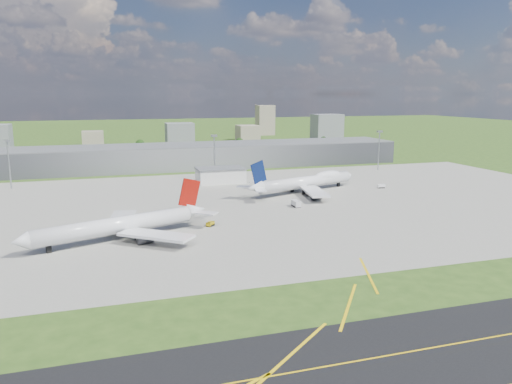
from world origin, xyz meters
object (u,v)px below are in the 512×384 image
object	(u,v)px
tug_yellow	(210,224)
van_white_far	(381,186)
airliner_blue_quad	(306,182)
van_white_near	(296,204)
airliner_red_twin	(123,225)

from	to	relation	value
tug_yellow	van_white_far	size ratio (longest dim) A/B	0.88
van_white_far	airliner_blue_quad	bearing A→B (deg)	-174.01
airliner_blue_quad	tug_yellow	bearing A→B (deg)	-160.37
airliner_blue_quad	van_white_near	size ratio (longest dim) A/B	12.10
airliner_red_twin	tug_yellow	bearing A→B (deg)	172.32
tug_yellow	van_white_far	xyz separation A→B (m)	(103.36, 48.98, 0.20)
tug_yellow	van_white_near	world-z (taller)	van_white_near
airliner_red_twin	tug_yellow	xyz separation A→B (m)	(32.27, 7.62, -4.12)
airliner_blue_quad	van_white_far	xyz separation A→B (m)	(42.02, -2.71, -4.12)
airliner_red_twin	airliner_blue_quad	xyz separation A→B (m)	(93.61, 59.30, 0.19)
tug_yellow	van_white_near	bearing A→B (deg)	-20.65
van_white_far	van_white_near	bearing A→B (deg)	-145.28
airliner_red_twin	van_white_near	bearing A→B (deg)	179.74
van_white_near	van_white_far	world-z (taller)	van_white_near
airliner_blue_quad	tug_yellow	xyz separation A→B (m)	(-61.34, -51.69, -4.32)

